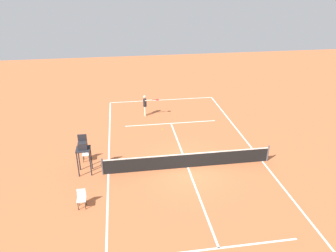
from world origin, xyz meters
The scene contains 8 objects.
ground_plane centered at (0.00, 0.00, 0.00)m, with size 60.00×60.00×0.00m, color #B76038.
court_lines centered at (0.00, 0.00, 0.00)m, with size 9.58×23.49×0.01m.
tennis_net centered at (0.00, 0.00, 0.50)m, with size 10.18×0.10×1.07m.
player_serving centered at (1.81, -8.28, 1.05)m, with size 1.30×0.51×1.76m.
tennis_ball centered at (0.83, -5.41, 0.03)m, with size 0.07×0.07×0.07m, color #CCE033.
umpire_chair centered at (6.04, -0.37, 1.61)m, with size 0.80×0.80×2.41m.
courtside_chair_near centered at (5.98, 2.75, 0.53)m, with size 0.44×0.46×0.95m.
courtside_chair_mid centered at (6.10, -1.80, 0.53)m, with size 0.44×0.46×0.95m.
Camera 1 is at (3.68, 16.21, 10.56)m, focal length 34.52 mm.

